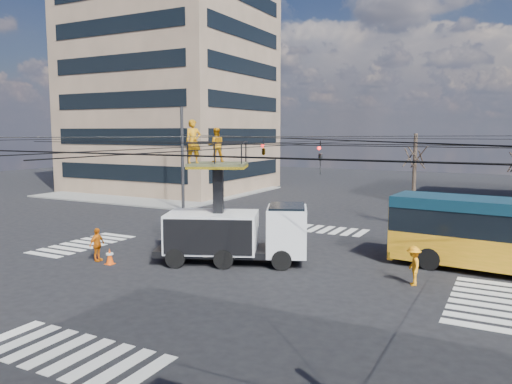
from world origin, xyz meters
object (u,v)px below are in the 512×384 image
object	(u,v)px
worker_ground	(97,245)
utility_truck	(235,218)
flagger	(413,266)
traffic_cone	(110,256)

from	to	relation	value
worker_ground	utility_truck	bearing A→B (deg)	-66.71
worker_ground	flagger	bearing A→B (deg)	-79.92
utility_truck	traffic_cone	world-z (taller)	utility_truck
utility_truck	traffic_cone	bearing A→B (deg)	-171.93
worker_ground	flagger	world-z (taller)	flagger
traffic_cone	flagger	size ratio (longest dim) A/B	0.48
utility_truck	traffic_cone	xyz separation A→B (m)	(-5.00, -3.01, -1.71)
utility_truck	flagger	size ratio (longest dim) A/B	4.61
traffic_cone	worker_ground	bearing A→B (deg)	170.51
traffic_cone	flagger	world-z (taller)	flagger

